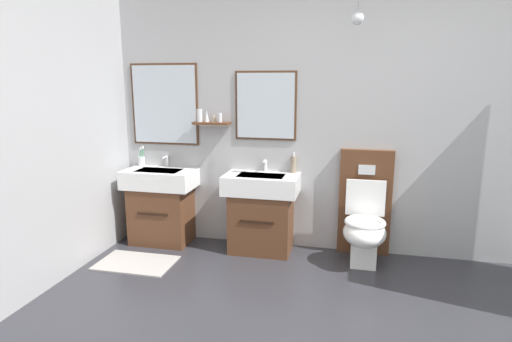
# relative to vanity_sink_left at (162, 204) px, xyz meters

# --- Properties ---
(wall_back) EXTENTS (5.11, 0.57, 2.73)m
(wall_back) POSITION_rel_vanity_sink_left_xyz_m (1.97, 0.24, 0.97)
(wall_back) COLOR #A8A8AA
(wall_back) RESTS_ON ground
(bath_mat) EXTENTS (0.68, 0.44, 0.01)m
(bath_mat) POSITION_rel_vanity_sink_left_xyz_m (0.00, -0.57, -0.39)
(bath_mat) COLOR #9E9993
(bath_mat) RESTS_ON ground
(vanity_sink_left) EXTENTS (0.70, 0.44, 0.75)m
(vanity_sink_left) POSITION_rel_vanity_sink_left_xyz_m (0.00, 0.00, 0.00)
(vanity_sink_left) COLOR #56331E
(vanity_sink_left) RESTS_ON ground
(tap_on_left_sink) EXTENTS (0.03, 0.13, 0.11)m
(tap_on_left_sink) POSITION_rel_vanity_sink_left_xyz_m (0.00, 0.15, 0.42)
(tap_on_left_sink) COLOR silver
(tap_on_left_sink) RESTS_ON vanity_sink_left
(vanity_sink_right) EXTENTS (0.70, 0.44, 0.75)m
(vanity_sink_right) POSITION_rel_vanity_sink_left_xyz_m (1.03, 0.00, 0.00)
(vanity_sink_right) COLOR #56331E
(vanity_sink_right) RESTS_ON ground
(tap_on_right_sink) EXTENTS (0.03, 0.13, 0.11)m
(tap_on_right_sink) POSITION_rel_vanity_sink_left_xyz_m (1.03, 0.15, 0.42)
(tap_on_right_sink) COLOR silver
(tap_on_right_sink) RESTS_ON vanity_sink_right
(toilet) EXTENTS (0.48, 0.62, 1.00)m
(toilet) POSITION_rel_vanity_sink_left_xyz_m (1.99, -0.02, -0.02)
(toilet) COLOR #56331E
(toilet) RESTS_ON ground
(toothbrush_cup) EXTENTS (0.07, 0.07, 0.21)m
(toothbrush_cup) POSITION_rel_vanity_sink_left_xyz_m (-0.27, 0.14, 0.41)
(toothbrush_cup) COLOR silver
(toothbrush_cup) RESTS_ON vanity_sink_left
(soap_dispenser) EXTENTS (0.06, 0.06, 0.20)m
(soap_dispenser) POSITION_rel_vanity_sink_left_xyz_m (1.31, 0.15, 0.44)
(soap_dispenser) COLOR gray
(soap_dispenser) RESTS_ON vanity_sink_right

